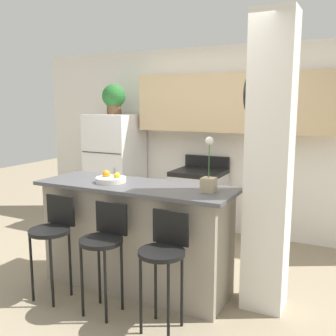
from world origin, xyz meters
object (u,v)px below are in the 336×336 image
(potted_plant_on_fridge, at_px, (114,98))
(bar_stool_left, at_px, (53,232))
(orchid_vase, at_px, (209,178))
(refrigerator, at_px, (116,170))
(bar_stool_mid, at_px, (104,242))
(bar_stool_right, at_px, (164,253))
(fruit_bowl, at_px, (111,179))
(stove_range, at_px, (199,203))

(potted_plant_on_fridge, bearing_deg, bar_stool_left, -70.45)
(orchid_vase, bearing_deg, refrigerator, 142.23)
(refrigerator, distance_m, bar_stool_mid, 2.53)
(bar_stool_mid, height_order, orchid_vase, orchid_vase)
(bar_stool_right, relative_size, fruit_bowl, 3.22)
(refrigerator, xyz_separation_m, potted_plant_on_fridge, (-0.00, 0.00, 1.05))
(refrigerator, relative_size, bar_stool_right, 1.72)
(fruit_bowl, bearing_deg, bar_stool_left, -122.75)
(refrigerator, height_order, fruit_bowl, refrigerator)
(bar_stool_mid, bearing_deg, stove_range, 90.62)
(bar_stool_mid, relative_size, bar_stool_right, 1.00)
(fruit_bowl, bearing_deg, orchid_vase, 2.32)
(bar_stool_mid, height_order, fruit_bowl, fruit_bowl)
(fruit_bowl, bearing_deg, bar_stool_right, -30.39)
(stove_range, height_order, fruit_bowl, fruit_bowl)
(bar_stool_mid, bearing_deg, bar_stool_right, 0.00)
(bar_stool_left, bearing_deg, bar_stool_right, 0.00)
(bar_stool_left, xyz_separation_m, potted_plant_on_fridge, (-0.76, 2.14, 1.23))
(stove_range, bearing_deg, bar_stool_left, -104.20)
(bar_stool_left, bearing_deg, potted_plant_on_fridge, 109.55)
(orchid_vase, bearing_deg, fruit_bowl, -177.68)
(fruit_bowl, bearing_deg, stove_range, 82.04)
(bar_stool_left, bearing_deg, bar_stool_mid, 0.00)
(stove_range, relative_size, fruit_bowl, 3.62)
(refrigerator, distance_m, orchid_vase, 2.65)
(bar_stool_right, relative_size, orchid_vase, 1.97)
(refrigerator, bearing_deg, bar_stool_mid, -58.02)
(bar_stool_left, relative_size, bar_stool_mid, 1.00)
(refrigerator, bearing_deg, fruit_bowl, -56.88)
(refrigerator, height_order, bar_stool_right, refrigerator)
(bar_stool_mid, distance_m, potted_plant_on_fridge, 2.81)
(bar_stool_left, height_order, bar_stool_mid, same)
(potted_plant_on_fridge, bearing_deg, refrigerator, -63.52)
(orchid_vase, height_order, fruit_bowl, orchid_vase)
(orchid_vase, bearing_deg, bar_stool_mid, -144.32)
(refrigerator, distance_m, stove_range, 1.36)
(bar_stool_right, xyz_separation_m, orchid_vase, (0.16, 0.53, 0.53))
(potted_plant_on_fridge, distance_m, orchid_vase, 2.72)
(bar_stool_mid, relative_size, fruit_bowl, 3.22)
(bar_stool_left, distance_m, bar_stool_mid, 0.58)
(potted_plant_on_fridge, relative_size, fruit_bowl, 1.45)
(stove_range, bearing_deg, bar_stool_mid, -89.38)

